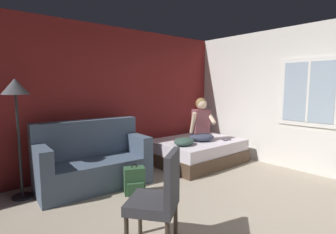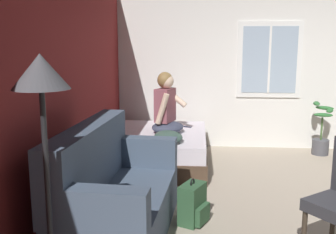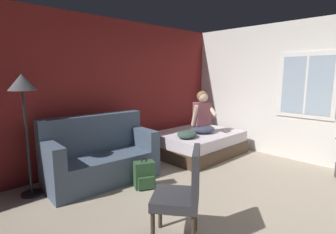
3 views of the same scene
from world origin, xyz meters
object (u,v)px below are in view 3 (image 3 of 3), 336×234
bed (198,143)px  throw_pillow (187,134)px  couch (100,156)px  person_seated (202,116)px  side_chair (183,192)px  backpack (144,175)px  cell_phone (224,132)px  floor_lamp (23,94)px

bed → throw_pillow: 0.65m
couch → throw_pillow: 1.72m
person_seated → throw_pillow: (-0.55, -0.07, -0.29)m
person_seated → throw_pillow: bearing=-172.7°
bed → person_seated: person_seated is taller
person_seated → side_chair: bearing=-145.1°
bed → backpack: (-1.88, -0.52, -0.04)m
backpack → throw_pillow: (1.34, 0.35, 0.36)m
couch → side_chair: 2.00m
couch → backpack: (0.33, -0.72, -0.20)m
throw_pillow → cell_phone: 0.97m
bed → couch: 2.22m
backpack → cell_phone: 2.31m
person_seated → floor_lamp: size_ratio=0.51×
cell_phone → floor_lamp: size_ratio=0.08×
couch → floor_lamp: size_ratio=1.03×
couch → throw_pillow: (1.67, -0.37, 0.16)m
bed → backpack: bearing=-164.4°
bed → person_seated: (0.01, -0.10, 0.60)m
cell_phone → floor_lamp: bearing=-173.4°
bed → side_chair: side_chair is taller
bed → backpack: 1.95m
bed → throw_pillow: (-0.54, -0.17, 0.31)m
side_chair → cell_phone: (2.81, 1.40, -0.05)m
side_chair → floor_lamp: floor_lamp is taller
bed → cell_phone: size_ratio=12.35×
side_chair → floor_lamp: size_ratio=0.58×
floor_lamp → couch: bearing=-12.2°
side_chair → backpack: bearing=67.4°
floor_lamp → person_seated: bearing=-9.1°
person_seated → throw_pillow: 0.62m
bed → couch: (-2.21, 0.20, 0.16)m
couch → backpack: 0.82m
throw_pillow → side_chair: bearing=-139.2°
side_chair → person_seated: bearing=34.9°
person_seated → floor_lamp: (-3.19, 0.51, 0.59)m
throw_pillow → floor_lamp: floor_lamp is taller
side_chair → cell_phone: side_chair is taller
side_chair → cell_phone: 3.14m
side_chair → throw_pillow: side_chair is taller
person_seated → backpack: bearing=-167.4°
cell_phone → side_chair: bearing=-134.4°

